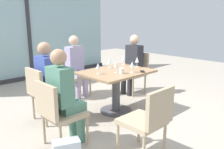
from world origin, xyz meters
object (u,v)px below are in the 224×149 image
wine_glass_4 (123,58)px  wine_glass_5 (109,61)px  chair_far_left (44,91)px  coffee_cup (122,71)px  person_far_left (50,77)px  chair_far_right (135,70)px  wine_glass_0 (132,65)px  person_near_window (76,63)px  cell_phone_on_table (142,71)px  wine_glass_2 (137,60)px  person_far_right (132,61)px  wine_glass_1 (98,66)px  person_side_end (65,93)px  chair_side_end (58,110)px  chair_front_left (149,118)px  chair_near_window (73,72)px  wine_glass_3 (116,65)px  dining_table_main (116,82)px

wine_glass_4 → wine_glass_5: same height
chair_far_left → coffee_cup: chair_far_left is taller
chair_far_left → person_far_left: (0.11, -0.00, 0.20)m
chair_far_right → wine_glass_0: 1.29m
person_near_window → cell_phone_on_table: person_near_window is taller
wine_glass_2 → person_far_right: bearing=48.0°
wine_glass_1 → coffee_cup: wine_glass_1 is taller
coffee_cup → person_side_end: bearing=-173.7°
chair_far_right → person_far_right: bearing=-180.0°
chair_side_end → chair_front_left: 1.12m
person_far_left → cell_phone_on_table: bearing=-33.8°
wine_glass_2 → wine_glass_1: bearing=175.0°
person_far_right → wine_glass_4: (-0.51, -0.22, 0.16)m
person_far_left → coffee_cup: 1.15m
person_side_end → wine_glass_4: 1.84m
wine_glass_2 → chair_side_end: bearing=-171.1°
person_far_left → wine_glass_4: person_far_left is taller
wine_glass_2 → coffee_cup: bearing=-164.3°
chair_near_window → coffee_cup: bearing=-92.7°
wine_glass_0 → wine_glass_5: bearing=92.5°
chair_front_left → wine_glass_3: (0.64, 1.18, 0.37)m
chair_near_window → wine_glass_0: size_ratio=4.70×
wine_glass_0 → wine_glass_3: size_ratio=1.00×
wine_glass_1 → person_side_end: bearing=-157.3°
chair_far_left → wine_glass_3: size_ratio=4.70×
person_side_end → wine_glass_4: bearing=19.5°
wine_glass_2 → chair_far_right: bearing=42.2°
wine_glass_5 → chair_far_left: bearing=168.5°
dining_table_main → person_near_window: person_near_window is taller
wine_glass_2 → cell_phone_on_table: (-0.22, -0.31, -0.13)m
wine_glass_1 → wine_glass_5: bearing=25.6°
wine_glass_3 → coffee_cup: wine_glass_3 is taller
chair_side_end → person_near_window: size_ratio=0.69×
person_far_left → person_near_window: same height
chair_front_left → wine_glass_5: (0.82, 1.51, 0.37)m
coffee_cup → wine_glass_0: bearing=-18.3°
cell_phone_on_table → chair_near_window: bearing=139.8°
chair_near_window → wine_glass_4: wine_glass_4 is taller
dining_table_main → person_near_window: 1.16m
cell_phone_on_table → person_side_end: bearing=-140.7°
person_far_left → person_near_window: 1.18m
person_near_window → wine_glass_5: person_near_window is taller
wine_glass_0 → wine_glass_5: 0.52m
wine_glass_1 → wine_glass_5: same height
chair_side_end → wine_glass_1: wine_glass_1 is taller
person_side_end → person_near_window: size_ratio=1.00×
chair_side_end → wine_glass_1: 1.11m
chair_side_end → wine_glass_1: size_ratio=4.70×
chair_far_left → wine_glass_5: (1.18, -0.24, 0.37)m
chair_side_end → chair_far_right: same height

